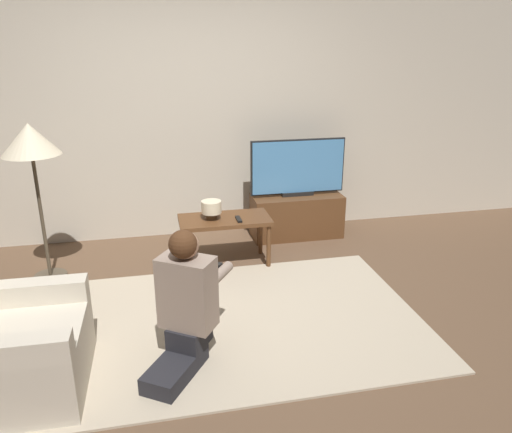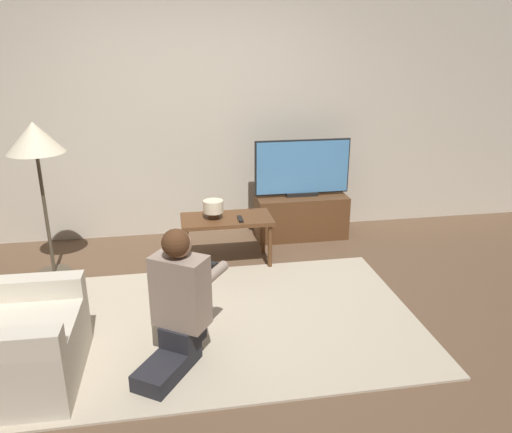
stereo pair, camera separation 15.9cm
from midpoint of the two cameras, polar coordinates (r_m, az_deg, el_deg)
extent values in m
plane|color=brown|center=(3.78, -4.77, -12.14)|extent=(10.00, 10.00, 0.00)
cube|color=beige|center=(5.19, -8.10, 11.84)|extent=(10.00, 0.06, 2.60)
cube|color=#BCAD93|center=(3.78, -4.78, -12.04)|extent=(2.89, 1.83, 0.02)
cube|color=brown|center=(5.28, 3.80, 0.09)|extent=(0.94, 0.38, 0.45)
cube|color=black|center=(5.20, 3.86, 2.63)|extent=(0.33, 0.08, 0.04)
cube|color=black|center=(5.13, 3.91, 5.71)|extent=(0.99, 0.03, 0.56)
cube|color=#4C8CC6|center=(5.12, 3.93, 5.69)|extent=(0.96, 0.04, 0.53)
cube|color=brown|center=(4.54, -4.60, -0.38)|extent=(0.83, 0.42, 0.04)
cylinder|color=brown|center=(4.44, -9.01, -4.22)|extent=(0.04, 0.04, 0.42)
cylinder|color=brown|center=(4.53, 0.45, -3.46)|extent=(0.04, 0.04, 0.42)
cylinder|color=brown|center=(4.75, -9.27, -2.59)|extent=(0.04, 0.04, 0.42)
cylinder|color=brown|center=(4.84, -0.42, -1.92)|extent=(0.04, 0.04, 0.42)
cylinder|color=#4C4233|center=(4.81, -23.29, -6.29)|extent=(0.28, 0.28, 0.03)
cylinder|color=#4C4233|center=(4.58, -24.39, 1.19)|extent=(0.03, 0.03, 1.29)
cone|color=beige|center=(4.45, -25.40, 7.99)|extent=(0.47, 0.47, 0.26)
cube|color=beige|center=(3.41, -27.09, -14.45)|extent=(0.82, 0.82, 0.41)
cube|color=beige|center=(3.64, -25.93, -10.68)|extent=(0.81, 0.16, 0.55)
cube|color=#232328|center=(3.27, -10.63, -16.67)|extent=(0.45, 0.52, 0.11)
cube|color=#232328|center=(3.33, -9.01, -13.19)|extent=(0.32, 0.32, 0.14)
cube|color=gray|center=(3.18, -9.31, -8.57)|extent=(0.39, 0.35, 0.47)
sphere|color=tan|center=(3.04, -9.64, -3.25)|extent=(0.17, 0.17, 0.17)
sphere|color=#4C2D19|center=(3.02, -9.84, -3.16)|extent=(0.18, 0.18, 0.18)
cube|color=black|center=(3.46, -6.24, -5.57)|extent=(0.13, 0.11, 0.04)
cylinder|color=gray|center=(3.32, -5.62, -6.68)|extent=(0.22, 0.29, 0.07)
cylinder|color=gray|center=(3.41, -8.70, -6.08)|extent=(0.22, 0.29, 0.07)
cylinder|color=#4C3823|center=(4.51, -6.09, 0.07)|extent=(0.10, 0.10, 0.06)
cylinder|color=beige|center=(4.48, -6.13, 1.09)|extent=(0.18, 0.18, 0.11)
cube|color=black|center=(4.47, -3.02, -0.31)|extent=(0.04, 0.15, 0.02)
camera|label=1|loc=(0.08, -91.11, -0.40)|focal=35.00mm
camera|label=2|loc=(0.08, 88.89, 0.40)|focal=35.00mm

